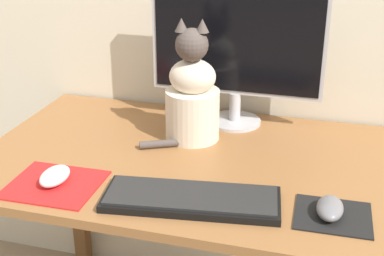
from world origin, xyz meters
name	(u,v)px	position (x,y,z in m)	size (l,w,h in m)	color
desk	(197,189)	(0.00, 0.00, 0.64)	(1.23, 0.75, 0.74)	brown
monitor	(237,49)	(0.05, 0.28, 0.98)	(0.54, 0.17, 0.44)	#B2B2B7
keyboard	(191,199)	(0.05, -0.23, 0.75)	(0.44, 0.21, 0.02)	black
mousepad_left	(55,184)	(-0.31, -0.25, 0.74)	(0.23, 0.20, 0.00)	red
mousepad_right	(333,216)	(0.38, -0.20, 0.74)	(0.18, 0.16, 0.00)	black
computer_mouse_left	(55,176)	(-0.31, -0.24, 0.76)	(0.07, 0.11, 0.04)	white
computer_mouse_right	(330,208)	(0.37, -0.21, 0.76)	(0.06, 0.10, 0.04)	slate
cat	(192,96)	(-0.05, 0.13, 0.87)	(0.22, 0.22, 0.37)	beige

